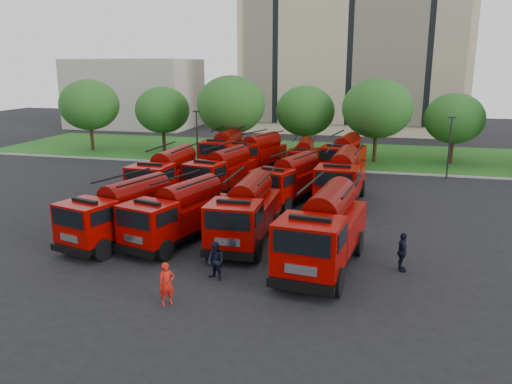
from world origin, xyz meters
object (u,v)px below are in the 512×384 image
fire_truck_11 (344,156)px  firefighter_0 (168,304)px  fire_truck_8 (225,150)px  firefighter_1 (216,280)px  fire_truck_0 (122,212)px  fire_truck_5 (222,172)px  firefighter_2 (401,271)px  fire_truck_10 (304,158)px  fire_truck_6 (289,180)px  firefighter_4 (199,207)px  fire_truck_4 (167,175)px  firefighter_3 (291,269)px  fire_truck_1 (178,213)px  fire_truck_2 (246,212)px  firefighter_5 (321,215)px  fire_truck_7 (342,177)px  fire_truck_9 (256,153)px  fire_truck_3 (324,230)px

fire_truck_11 → firefighter_0: (-4.79, -25.92, -1.67)m
fire_truck_8 → firefighter_1: 24.44m
fire_truck_0 → fire_truck_5: (2.04, 10.88, 0.01)m
firefighter_2 → fire_truck_5: bearing=38.2°
fire_truck_10 → firefighter_2: bearing=-73.1°
fire_truck_6 → fire_truck_0: bearing=-109.8°
firefighter_2 → firefighter_4: (-12.75, 7.72, 0.00)m
fire_truck_4 → firefighter_0: size_ratio=4.38×
fire_truck_6 → firefighter_3: (2.24, -11.37, -1.60)m
fire_truck_1 → fire_truck_2: size_ratio=0.99×
fire_truck_4 → firefighter_5: bearing=-5.4°
firefighter_4 → fire_truck_8: bearing=-37.1°
fire_truck_2 → fire_truck_6: (0.77, 8.32, -0.07)m
fire_truck_0 → fire_truck_7: fire_truck_7 is taller
fire_truck_9 → firefighter_4: (-0.86, -12.02, -1.63)m
fire_truck_3 → fire_truck_10: 20.04m
firefighter_3 → fire_truck_6: bearing=-84.3°
firefighter_5 → fire_truck_0: bearing=33.2°
fire_truck_2 → fire_truck_6: size_ratio=1.00×
fire_truck_1 → fire_truck_3: (7.87, -1.50, 0.22)m
fire_truck_7 → fire_truck_11: bearing=96.2°
firefighter_2 → fire_truck_7: bearing=9.2°
firefighter_2 → fire_truck_1: bearing=75.2°
fire_truck_4 → firefighter_2: size_ratio=4.14×
fire_truck_7 → firefighter_3: bearing=-92.8°
fire_truck_7 → fire_truck_11: size_ratio=1.02×
fire_truck_2 → firefighter_3: size_ratio=4.92×
fire_truck_6 → fire_truck_9: 10.53m
fire_truck_5 → fire_truck_8: size_ratio=1.00×
firefighter_3 → fire_truck_1: bearing=-24.2°
fire_truck_0 → fire_truck_11: bearing=78.8°
fire_truck_8 → firefighter_3: fire_truck_8 is taller
fire_truck_6 → fire_truck_11: (2.91, 9.90, 0.07)m
fire_truck_10 → firefighter_3: size_ratio=4.47×
fire_truck_10 → fire_truck_2: bearing=-95.7°
fire_truck_7 → fire_truck_8: 14.39m
fire_truck_7 → firefighter_4: size_ratio=4.65×
fire_truck_9 → firefighter_4: fire_truck_9 is taller
fire_truck_4 → fire_truck_7: bearing=11.8°
fire_truck_1 → fire_truck_6: size_ratio=0.99×
fire_truck_10 → firefighter_2: fire_truck_10 is taller
fire_truck_8 → fire_truck_11: 10.65m
fire_truck_2 → firefighter_5: fire_truck_2 is taller
fire_truck_0 → fire_truck_7: (10.66, 10.77, 0.14)m
fire_truck_4 → fire_truck_10: size_ratio=1.14×
fire_truck_3 → firefighter_1: fire_truck_3 is taller
fire_truck_11 → fire_truck_1: bearing=-101.4°
fire_truck_0 → fire_truck_9: bearing=98.6°
fire_truck_6 → firefighter_0: fire_truck_6 is taller
fire_truck_1 → firefighter_3: 7.05m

